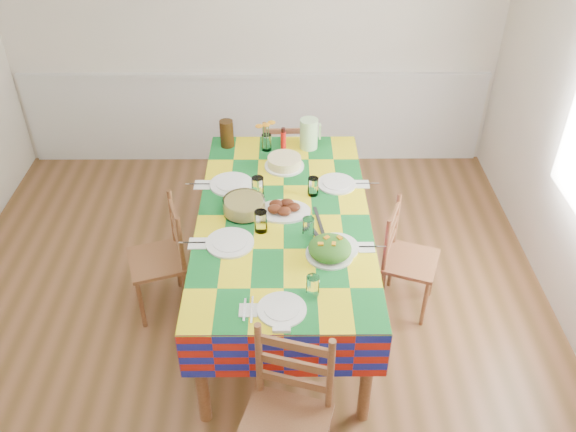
% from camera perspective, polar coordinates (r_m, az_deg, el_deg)
% --- Properties ---
extents(room, '(4.58, 5.08, 2.78)m').
position_cam_1_polar(room, '(3.41, -5.11, 3.29)').
color(room, brown).
rests_on(room, ground).
extents(wainscot, '(4.41, 0.06, 0.92)m').
position_cam_1_polar(wainscot, '(5.99, -3.09, 9.41)').
color(wainscot, silver).
rests_on(wainscot, room).
extents(dining_table, '(1.14, 2.12, 0.82)m').
position_cam_1_polar(dining_table, '(4.08, -0.41, -0.94)').
color(dining_table, brown).
rests_on(dining_table, room).
extents(setting_near_head, '(0.44, 0.30, 0.13)m').
position_cam_1_polar(setting_near_head, '(3.36, 0.37, -7.94)').
color(setting_near_head, white).
rests_on(setting_near_head, dining_table).
extents(setting_left_near, '(0.55, 0.33, 0.15)m').
position_cam_1_polar(setting_left_near, '(3.81, -4.50, -1.76)').
color(setting_left_near, white).
rests_on(setting_left_near, dining_table).
extents(setting_left_far, '(0.56, 0.33, 0.15)m').
position_cam_1_polar(setting_left_far, '(4.26, -4.54, 2.90)').
color(setting_left_far, white).
rests_on(setting_left_far, dining_table).
extents(setting_right_near, '(0.51, 0.30, 0.13)m').
position_cam_1_polar(setting_right_near, '(3.77, 3.70, -2.23)').
color(setting_right_near, white).
rests_on(setting_right_near, dining_table).
extents(setting_right_far, '(0.51, 0.30, 0.13)m').
position_cam_1_polar(setting_right_far, '(4.27, 3.86, 2.95)').
color(setting_right_far, white).
rests_on(setting_right_far, dining_table).
extents(meat_platter, '(0.36, 0.26, 0.07)m').
position_cam_1_polar(meat_platter, '(4.03, -0.45, 0.67)').
color(meat_platter, white).
rests_on(meat_platter, dining_table).
extents(salad_platter, '(0.29, 0.29, 0.12)m').
position_cam_1_polar(salad_platter, '(3.68, 3.93, -3.10)').
color(salad_platter, white).
rests_on(salad_platter, dining_table).
extents(pasta_bowl, '(0.28, 0.28, 0.10)m').
position_cam_1_polar(pasta_bowl, '(4.02, -4.13, 0.94)').
color(pasta_bowl, white).
rests_on(pasta_bowl, dining_table).
extents(cake, '(0.29, 0.29, 0.08)m').
position_cam_1_polar(cake, '(4.50, -0.35, 5.05)').
color(cake, white).
rests_on(cake, dining_table).
extents(serving_utensils, '(0.17, 0.38, 0.01)m').
position_cam_1_polar(serving_utensils, '(3.93, 2.54, -0.81)').
color(serving_utensils, black).
rests_on(serving_utensils, dining_table).
extents(flower_vase, '(0.15, 0.13, 0.25)m').
position_cam_1_polar(flower_vase, '(4.68, -2.04, 7.30)').
color(flower_vase, white).
rests_on(flower_vase, dining_table).
extents(hot_sauce, '(0.04, 0.04, 0.17)m').
position_cam_1_polar(hot_sauce, '(4.71, -0.45, 7.31)').
color(hot_sauce, red).
rests_on(hot_sauce, dining_table).
extents(green_pitcher, '(0.14, 0.14, 0.24)m').
position_cam_1_polar(green_pitcher, '(4.71, 1.96, 7.70)').
color(green_pitcher, '#B3E8A3').
rests_on(green_pitcher, dining_table).
extents(tea_pitcher, '(0.11, 0.11, 0.21)m').
position_cam_1_polar(tea_pitcher, '(4.76, -5.75, 7.68)').
color(tea_pitcher, '#301C0A').
rests_on(tea_pitcher, dining_table).
extents(name_card, '(0.10, 0.03, 0.02)m').
position_cam_1_polar(name_card, '(3.24, -0.61, -10.62)').
color(name_card, white).
rests_on(name_card, dining_table).
extents(chair_near, '(0.54, 0.53, 1.00)m').
position_cam_1_polar(chair_near, '(3.32, -0.14, -18.56)').
color(chair_near, brown).
rests_on(chair_near, room).
extents(chair_far, '(0.40, 0.38, 0.87)m').
position_cam_1_polar(chair_far, '(5.36, -0.38, 5.22)').
color(chair_far, brown).
rests_on(chair_far, room).
extents(chair_left, '(0.47, 0.49, 0.88)m').
position_cam_1_polar(chair_left, '(4.36, -11.71, -3.96)').
color(chair_left, brown).
rests_on(chair_left, room).
extents(chair_right, '(0.47, 0.48, 0.85)m').
position_cam_1_polar(chair_right, '(4.37, 10.93, -4.03)').
color(chair_right, brown).
rests_on(chair_right, room).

